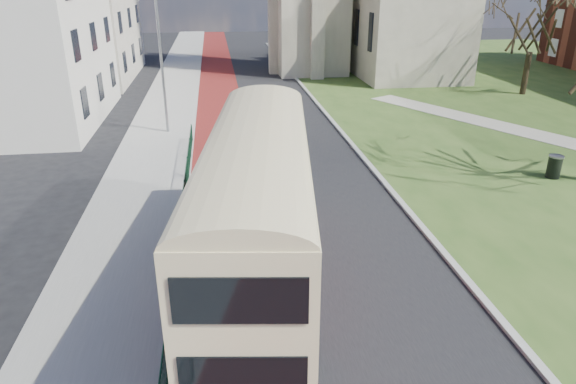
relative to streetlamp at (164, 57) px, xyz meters
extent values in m
plane|color=black|center=(4.35, -18.00, -4.59)|extent=(160.00, 160.00, 0.00)
cube|color=black|center=(5.85, 2.00, -4.59)|extent=(9.00, 120.00, 0.01)
cube|color=#591414|center=(3.15, 2.00, -4.59)|extent=(3.40, 120.00, 0.01)
cube|color=gray|center=(-0.65, 2.00, -4.53)|extent=(4.00, 120.00, 0.12)
cube|color=#999993|center=(1.35, 2.00, -4.53)|extent=(0.25, 120.00, 0.13)
cube|color=#999993|center=(10.45, 4.00, -4.53)|extent=(0.25, 80.00, 0.13)
cylinder|color=#0C3723|center=(1.40, -14.00, -3.49)|extent=(0.04, 24.00, 0.04)
cylinder|color=#0C3723|center=(1.40, -14.00, -4.44)|extent=(0.04, 24.00, 0.04)
cube|color=gray|center=(20.85, 20.00, -0.09)|extent=(9.00, 18.00, 9.00)
cube|color=beige|center=(-9.65, 4.00, 1.66)|extent=(10.00, 14.00, 12.50)
cube|color=#B5AC99|center=(-9.65, 20.00, 0.91)|extent=(10.00, 16.00, 11.00)
cylinder|color=gray|center=(-0.15, 0.00, -0.47)|extent=(0.16, 0.16, 8.00)
cube|color=maroon|center=(3.92, -18.05, -3.49)|extent=(4.36, 12.21, 1.09)
cube|color=beige|center=(3.92, -18.05, -1.37)|extent=(4.32, 12.14, 3.15)
cube|color=black|center=(2.61, -17.54, -2.35)|extent=(1.39, 9.71, 1.03)
cube|color=black|center=(5.32, -17.91, -2.35)|extent=(1.39, 9.71, 1.03)
cube|color=black|center=(2.57, -17.87, -0.72)|extent=(1.51, 10.66, 0.98)
cube|color=black|center=(5.27, -18.24, -0.72)|extent=(1.51, 10.66, 0.98)
cube|color=black|center=(4.72, -12.17, -2.35)|extent=(2.42, 0.41, 1.14)
cube|color=black|center=(4.72, -12.17, -0.72)|extent=(2.42, 0.41, 0.98)
cube|color=orange|center=(4.72, -12.17, -0.10)|extent=(1.93, 0.36, 0.33)
cylinder|color=black|center=(3.22, -13.86, -4.03)|extent=(0.48, 1.16, 1.13)
cylinder|color=black|center=(5.72, -14.20, -4.03)|extent=(0.48, 1.16, 1.13)
cylinder|color=black|center=(2.18, -21.43, -4.03)|extent=(0.48, 1.16, 1.13)
cylinder|color=black|center=(4.69, -21.77, -4.03)|extent=(0.48, 1.16, 1.13)
cylinder|color=black|center=(27.74, 7.39, -2.88)|extent=(0.56, 0.56, 3.34)
cylinder|color=black|center=(18.66, -10.35, -4.04)|extent=(0.79, 0.79, 1.03)
cylinder|color=gray|center=(18.66, -10.35, -3.49)|extent=(0.84, 0.84, 0.07)
camera|label=1|loc=(2.91, -31.27, 4.36)|focal=32.00mm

